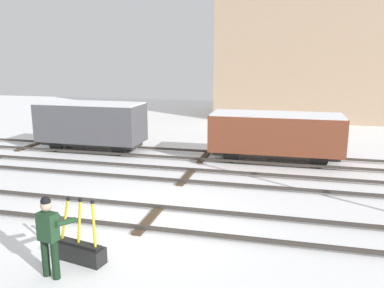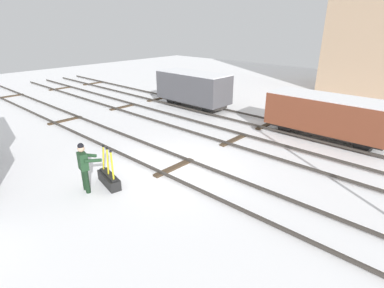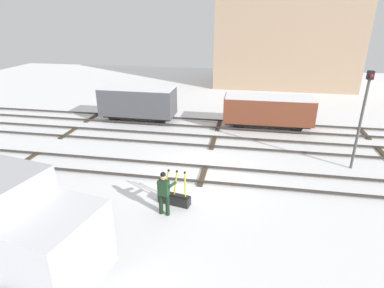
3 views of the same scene
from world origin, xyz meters
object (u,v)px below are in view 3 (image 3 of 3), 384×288
freight_car_back_track (268,110)px  freight_car_far_end (138,102)px  switch_lever_frame (174,198)px  rail_worker (164,191)px  signal_post (362,112)px

freight_car_back_track → freight_car_far_end: size_ratio=1.10×
switch_lever_frame → rail_worker: 1.02m
signal_post → switch_lever_frame: bearing=-149.6°
switch_lever_frame → rail_worker: size_ratio=0.85×
signal_post → freight_car_back_track: signal_post is taller
switch_lever_frame → freight_car_back_track: size_ratio=0.27×
signal_post → freight_car_far_end: 13.17m
freight_car_far_end → freight_car_back_track: bearing=0.7°
switch_lever_frame → freight_car_far_end: 10.50m
switch_lever_frame → signal_post: bearing=42.1°
freight_car_back_track → freight_car_far_end: bearing=179.5°
rail_worker → freight_car_back_track: freight_car_back_track is taller
switch_lever_frame → freight_car_far_end: (-4.64, 9.37, 1.07)m
switch_lever_frame → freight_car_back_track: bearing=79.7°
rail_worker → signal_post: signal_post is taller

